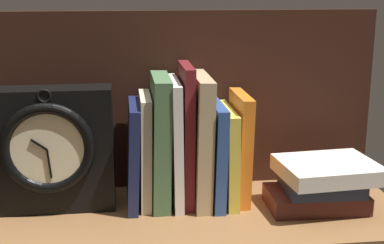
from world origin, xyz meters
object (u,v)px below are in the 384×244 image
Objects in this scene: book_maroon_dawkins at (186,134)px; book_tan_shortstories at (200,139)px; book_blue_modern at (215,151)px; book_orange_pandolfini at (240,147)px; book_yellow_seinlanguage at (227,154)px; book_navy_bierce at (133,154)px; book_cream_twain at (145,150)px; book_green_romantic at (160,141)px; book_white_catcher at (175,142)px; book_stack_side at (322,184)px; framed_clock at (50,149)px.

book_tan_shortstories is at bearing -0.00° from book_maroon_dawkins.
book_tan_shortstories is at bearing -180.00° from book_blue_modern.
book_yellow_seinlanguage is at bearing 180.00° from book_orange_pandolfini.
book_navy_bierce is 0.93× the size of book_cream_twain.
book_white_catcher is (2.65, 0.00, -0.34)cm from book_green_romantic.
book_green_romantic is 1.03× the size of book_white_catcher.
book_stack_side is (33.08, -6.64, -4.72)cm from book_navy_bierce.
book_navy_bierce is 1.01× the size of book_blue_modern.
book_white_catcher is 1.18× the size of book_stack_side.
framed_clock is 48.20cm from book_stack_side.
book_blue_modern is (14.84, 0.00, -0.06)cm from book_navy_bierce.
book_tan_shortstories reaches higher than framed_clock.
book_white_catcher is at bearing 180.00° from book_maroon_dawkins.
book_white_catcher is 0.97× the size of book_tan_shortstories.
book_white_catcher is 0.90× the size of book_maroon_dawkins.
book_cream_twain is at bearing 180.00° from book_green_romantic.
book_orange_pandolfini is 0.89× the size of framed_clock.
book_yellow_seinlanguage is (2.28, 0.00, -0.60)cm from book_blue_modern.
book_orange_pandolfini is (14.58, 0.00, -1.75)cm from book_green_romantic.
book_white_catcher is at bearing 0.00° from book_navy_bierce.
book_cream_twain reaches higher than book_stack_side.
book_maroon_dawkins is at bearing -180.00° from book_yellow_seinlanguage.
book_blue_modern is at bearing 0.00° from book_cream_twain.
framed_clock reaches higher than book_navy_bierce.
book_stack_side is at bearing -14.58° from book_white_catcher.
book_navy_bierce is at bearing -180.00° from book_orange_pandolfini.
book_white_catcher reaches higher than book_blue_modern.
book_maroon_dawkins is 1.13× the size of framed_clock.
book_tan_shortstories is 1.35× the size of book_yellow_seinlanguage.
book_maroon_dawkins is 24.02cm from framed_clock.
book_orange_pandolfini is 1.04× the size of book_stack_side.
book_navy_bierce is at bearing -180.00° from book_blue_modern.
book_blue_modern is 29.29cm from framed_clock.
book_tan_shortstories reaches higher than book_navy_bierce.
book_orange_pandolfini is at bearing 0.00° from book_maroon_dawkins.
book_maroon_dawkins is at bearing 164.23° from book_stack_side.
book_green_romantic is 1.26× the size of book_blue_modern.
book_cream_twain is 32.10cm from book_stack_side.
book_cream_twain is 0.79× the size of book_maroon_dawkins.
book_navy_bierce is at bearing -180.00° from book_cream_twain.
book_cream_twain is at bearing -180.00° from book_white_catcher.
book_navy_bierce is 7.82cm from book_white_catcher.
book_blue_modern is at bearing -0.00° from book_white_catcher.
book_cream_twain is 1.01× the size of book_orange_pandolfini.
book_green_romantic is 2.67cm from book_white_catcher.
book_orange_pandolfini is at bearing 2.03° from framed_clock.
framed_clock is at bearing -177.41° from book_tan_shortstories.
book_green_romantic reaches higher than book_cream_twain.
book_tan_shortstories is at bearing 2.59° from framed_clock.
book_yellow_seinlanguage is at bearing 0.00° from book_green_romantic.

